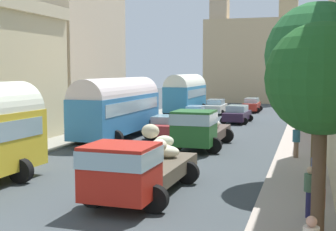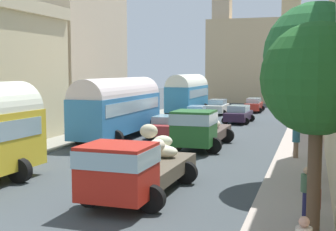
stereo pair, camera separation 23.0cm
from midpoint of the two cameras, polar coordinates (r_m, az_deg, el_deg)
The scene contains 20 objects.
ground_plane at distance 35.90m, azimuth 4.99°, elevation -1.68°, with size 154.00×154.00×0.00m, color #3E4549.
sidewalk_left at distance 38.11m, azimuth -5.72°, elevation -1.16°, with size 2.50×70.00×0.14m, color gray.
sidewalk_right at distance 35.06m, azimuth 16.64°, elevation -1.96°, with size 2.50×70.00×0.14m, color #B4A598.
building_left_2 at distance 38.91m, azimuth -10.95°, elevation 7.90°, with size 4.99×10.25×12.29m.
distant_church at distance 66.56m, azimuth 10.95°, elevation 7.33°, with size 13.43×6.01×19.40m.
parked_bus_1 at distance 30.72m, azimuth -5.91°, elevation 1.29°, with size 3.28×9.99×4.05m.
parked_bus_2 at distance 47.30m, azimuth 2.58°, elevation 2.87°, with size 3.31×8.35×4.13m.
cargo_truck_0 at distance 16.41m, azimuth -3.60°, elevation -6.26°, with size 3.16×6.72×2.39m.
cargo_truck_1 at distance 26.48m, azimuth 4.13°, elevation -1.56°, with size 3.08×6.76×2.35m.
car_0 at distance 40.42m, azimuth 8.90°, elevation 0.18°, with size 2.49×4.40×1.52m.
car_1 at distance 51.12m, azimuth 10.70°, elevation 1.29°, with size 2.15×4.40×1.52m.
car_2 at distance 31.58m, azimuth 0.05°, elevation -1.30°, with size 2.49×4.36×1.45m.
car_3 at distance 40.89m, azimuth 3.72°, elevation 0.24°, with size 2.29×4.24×1.41m.
car_4 at distance 47.83m, azimuth 6.30°, elevation 1.07°, with size 2.32×4.17×1.56m.
pedestrian_1 at distance 16.87m, azimuth 17.97°, elevation -6.80°, with size 0.38×0.38×1.75m.
pedestrian_2 at distance 24.17m, azimuth 15.82°, elevation -3.05°, with size 0.53×0.53×1.75m.
pedestrian_3 at distance 12.96m, azimuth 18.12°, elevation -10.80°, with size 0.35×0.35×1.66m.
pedestrian_4 at distance 14.52m, azimuth 17.22°, elevation -8.91°, with size 0.47×0.47×1.70m.
roadside_tree_0 at distance 12.23m, azimuth 18.50°, elevation 4.14°, with size 2.87×2.87×5.78m.
roadside_tree_1 at distance 19.20m, azimuth 18.24°, elevation 7.07°, with size 4.17×4.17×7.23m.
Camera 2 is at (7.81, -7.73, 4.55)m, focal length 49.26 mm.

